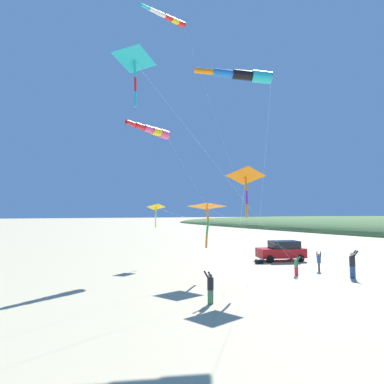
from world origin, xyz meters
TOP-DOWN VIEW (x-y plane):
  - ground_plane at (0.00, 0.00)m, footprint 600.00×600.00m
  - parked_car at (-5.40, -4.09)m, footprint 4.67×3.23m
  - cooler_box at (-2.50, -3.96)m, footprint 0.62×0.42m
  - person_adult_flyer at (-3.97, 3.75)m, footprint 0.68×0.65m
  - person_child_green_jacket at (7.69, 3.93)m, footprint 0.53×0.43m
  - person_child_grey_jacket at (-1.26, 1.29)m, footprint 0.34×0.43m
  - person_bystander_far at (-4.05, 0.99)m, footprint 0.53×0.50m
  - kite_windsock_white_trailing at (3.62, 1.75)m, footprint 9.71×7.85m
  - kite_delta_purple_drifting at (10.52, 0.32)m, footprint 14.92×1.49m
  - kite_delta_checkered_midright at (5.72, -7.76)m, footprint 14.06×5.65m
  - kite_windsock_yellow_midlevel at (5.53, -5.55)m, footprint 12.58×3.37m
  - kite_delta_teal_far_right at (3.78, 1.93)m, footprint 5.64×7.92m
  - kite_delta_red_high_left at (4.85, -0.88)m, footprint 10.15×3.92m
  - kite_windsock_striped_overhead at (6.19, -7.33)m, footprint 10.41×3.16m

SIDE VIEW (x-z plane):
  - ground_plane at x=0.00m, z-range 0.00..0.00m
  - cooler_box at x=-2.50m, z-range 0.00..0.42m
  - person_child_grey_jacket at x=-1.26m, z-range 0.06..1.43m
  - person_bystander_far at x=-4.05m, z-range 0.07..1.54m
  - person_child_green_jacket at x=7.69m, z-range 0.07..1.69m
  - parked_car at x=-5.40m, z-range 0.03..1.88m
  - person_adult_flyer at x=-3.97m, z-range 0.09..1.98m
  - kite_delta_red_high_left at x=4.85m, z-range 2.25..7.51m
  - kite_delta_checkered_midright at x=5.72m, z-range 2.29..7.58m
  - kite_delta_teal_far_right at x=3.78m, z-range 3.06..10.31m
  - kite_windsock_striped_overhead at x=6.19m, z-range 5.58..17.51m
  - kite_delta_purple_drifting at x=10.52m, z-range 6.27..20.03m
  - kite_windsock_white_trailing at x=3.62m, z-range 6.46..20.20m
  - kite_windsock_yellow_midlevel at x=5.53m, z-range 9.98..31.77m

